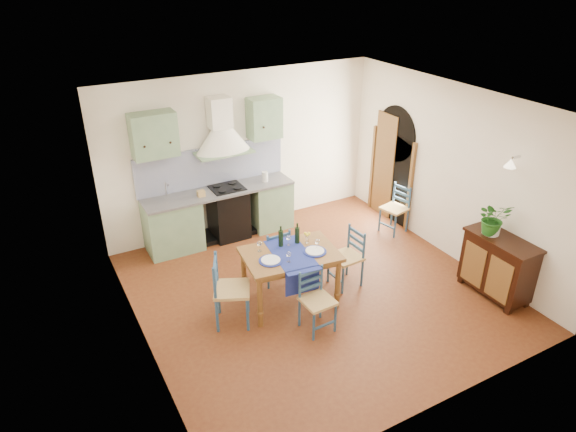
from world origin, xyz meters
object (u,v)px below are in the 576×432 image
object	(u,v)px
potted_plant	(493,218)
dining_table	(291,259)
chair_near	(316,300)
sideboard	(498,264)

from	to	relation	value
potted_plant	dining_table	bearing A→B (deg)	158.21
chair_near	potted_plant	size ratio (longest dim) A/B	1.74
potted_plant	chair_near	bearing A→B (deg)	171.21
dining_table	potted_plant	distance (m)	2.91
dining_table	sideboard	xyz separation A→B (m)	(2.71, -1.26, -0.22)
sideboard	potted_plant	size ratio (longest dim) A/B	2.13
sideboard	potted_plant	xyz separation A→B (m)	(-0.05, 0.19, 0.67)
sideboard	chair_near	bearing A→B (deg)	167.40
chair_near	potted_plant	world-z (taller)	potted_plant
sideboard	dining_table	bearing A→B (deg)	155.11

